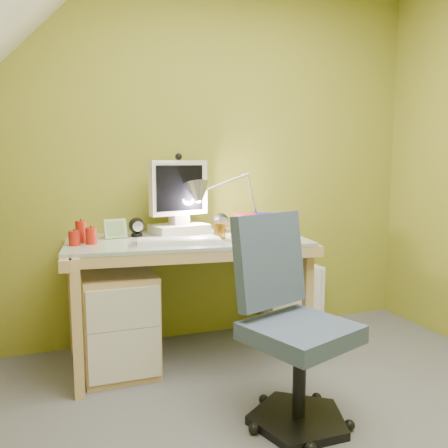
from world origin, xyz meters
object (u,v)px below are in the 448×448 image
object	(u,v)px
monitor	(179,196)
radiator	(293,297)
desk_lamp	(245,189)
task_chair	(300,331)
desk	(187,298)

from	to	relation	value
monitor	radiator	world-z (taller)	monitor
desk_lamp	monitor	bearing A→B (deg)	170.54
monitor	task_chair	bearing A→B (deg)	-88.48
monitor	desk_lamp	size ratio (longest dim) A/B	0.87
task_chair	desk_lamp	bearing A→B (deg)	60.91
monitor	desk	bearing A→B (deg)	-103.27
desk	monitor	xyz separation A→B (m)	(0.00, 0.18, 0.61)
task_chair	radiator	distance (m)	1.32
desk	monitor	distance (m)	0.63
monitor	task_chair	size ratio (longest dim) A/B	0.53
monitor	task_chair	distance (m)	1.23
monitor	radiator	distance (m)	1.15
desk	task_chair	size ratio (longest dim) A/B	1.55
monitor	desk_lamp	distance (m)	0.45
task_chair	radiator	size ratio (longest dim) A/B	2.05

